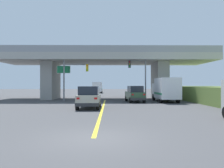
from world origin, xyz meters
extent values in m
plane|color=#424244|center=(0.00, 24.91, 0.00)|extent=(160.00, 160.00, 0.00)
cube|color=#A8A59E|center=(0.00, 24.91, 6.02)|extent=(31.35, 9.18, 0.95)
cube|color=#9A9891|center=(-8.26, 24.91, 2.77)|extent=(1.65, 5.51, 5.54)
cube|color=#9A9891|center=(8.26, 24.91, 2.77)|extent=(1.65, 5.51, 5.54)
cube|color=gray|center=(0.00, 20.47, 6.95)|extent=(31.35, 0.20, 0.90)
cube|color=gray|center=(0.00, 29.35, 6.95)|extent=(31.35, 0.20, 0.90)
cube|color=yellow|center=(0.00, 11.21, 0.00)|extent=(0.20, 22.42, 0.01)
cube|color=#B7B29E|center=(-1.23, 11.54, 0.81)|extent=(1.94, 4.33, 0.90)
cube|color=#1E232D|center=(-1.23, 11.22, 1.64)|extent=(1.71, 2.38, 0.76)
cube|color=#2D2D30|center=(-1.23, 9.43, 0.50)|extent=(1.98, 0.20, 0.28)
cube|color=red|center=(-1.96, 9.36, 1.03)|extent=(0.24, 0.06, 0.16)
cube|color=red|center=(-0.50, 9.36, 1.03)|extent=(0.24, 0.06, 0.16)
cylinder|color=black|center=(-2.10, 13.16, 0.36)|extent=(0.26, 0.72, 0.72)
cylinder|color=black|center=(-0.36, 13.16, 0.36)|extent=(0.26, 0.72, 0.72)
cylinder|color=black|center=(-2.10, 9.93, 0.36)|extent=(0.26, 0.72, 0.72)
cylinder|color=black|center=(-0.36, 9.93, 0.36)|extent=(0.26, 0.72, 0.72)
cube|color=#2D4C33|center=(3.79, 18.99, 0.81)|extent=(2.16, 4.62, 0.90)
cube|color=#1E232D|center=(3.82, 18.66, 1.64)|extent=(1.78, 2.59, 0.76)
cube|color=#2D2D30|center=(3.97, 16.80, 0.50)|extent=(1.85, 0.35, 0.28)
cube|color=red|center=(3.30, 16.68, 1.03)|extent=(0.24, 0.08, 0.16)
cube|color=red|center=(4.65, 16.79, 1.03)|extent=(0.24, 0.08, 0.16)
cylinder|color=black|center=(2.85, 20.62, 0.36)|extent=(0.32, 0.74, 0.72)
cylinder|color=black|center=(4.46, 20.74, 0.36)|extent=(0.32, 0.74, 0.72)
cylinder|color=black|center=(3.13, 17.24, 0.36)|extent=(0.32, 0.74, 0.72)
cylinder|color=black|center=(4.73, 17.37, 0.36)|extent=(0.32, 0.74, 0.72)
cube|color=silver|center=(7.74, 21.70, 1.40)|extent=(2.20, 2.00, 1.90)
cube|color=silver|center=(7.74, 18.46, 1.72)|extent=(2.31, 4.48, 2.55)
cube|color=#197F4C|center=(7.74, 18.46, 1.09)|extent=(2.33, 4.39, 0.24)
cylinder|color=black|center=(6.74, 21.70, 0.45)|extent=(0.30, 0.90, 0.90)
cylinder|color=black|center=(8.74, 21.70, 0.45)|extent=(0.30, 0.90, 0.90)
cylinder|color=black|center=(6.74, 17.34, 0.45)|extent=(0.30, 0.90, 0.90)
cylinder|color=black|center=(8.74, 17.34, 0.45)|extent=(0.30, 0.90, 0.90)
cylinder|color=slate|center=(5.46, 20.87, 3.02)|extent=(0.18, 0.18, 6.04)
cylinder|color=slate|center=(4.39, 20.87, 5.40)|extent=(2.15, 0.12, 0.12)
cube|color=#232326|center=(3.31, 20.87, 4.92)|extent=(0.32, 0.26, 0.96)
sphere|color=red|center=(3.31, 20.72, 5.22)|extent=(0.16, 0.16, 0.16)
sphere|color=gold|center=(3.31, 20.72, 4.92)|extent=(0.16, 0.16, 0.16)
sphere|color=green|center=(3.31, 20.72, 4.62)|extent=(0.16, 0.16, 0.16)
cylinder|color=slate|center=(-5.46, 20.79, 2.77)|extent=(0.18, 0.18, 5.54)
cylinder|color=slate|center=(-3.91, 20.79, 4.90)|extent=(3.10, 0.12, 0.12)
cube|color=gold|center=(-2.36, 20.79, 4.42)|extent=(0.32, 0.26, 0.96)
sphere|color=red|center=(-2.36, 20.64, 4.72)|extent=(0.16, 0.16, 0.16)
sphere|color=gold|center=(-2.36, 20.64, 4.42)|extent=(0.16, 0.16, 0.16)
sphere|color=green|center=(-2.36, 20.64, 4.12)|extent=(0.16, 0.16, 0.16)
cylinder|color=#56595E|center=(-5.72, 21.84, 2.48)|extent=(0.14, 0.14, 4.96)
cube|color=#197242|center=(-5.72, 21.78, 4.27)|extent=(1.79, 0.08, 0.97)
cube|color=white|center=(-5.72, 21.78, 4.27)|extent=(1.87, 0.04, 1.05)
cube|color=silver|center=(-2.58, 53.35, 1.40)|extent=(2.20, 2.00, 1.90)
cube|color=white|center=(-2.58, 49.62, 1.65)|extent=(2.31, 5.45, 2.41)
cube|color=#197F4C|center=(-2.58, 49.62, 1.05)|extent=(2.33, 5.34, 0.24)
cylinder|color=black|center=(-3.58, 53.35, 0.45)|extent=(0.30, 0.90, 0.90)
cylinder|color=black|center=(-1.58, 53.35, 0.45)|extent=(0.30, 0.90, 0.90)
cylinder|color=black|center=(-3.58, 48.26, 0.45)|extent=(0.30, 0.90, 0.90)
cylinder|color=black|center=(-1.58, 48.26, 0.45)|extent=(0.30, 0.90, 0.90)
camera|label=1|loc=(0.65, -8.94, 2.15)|focal=35.67mm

